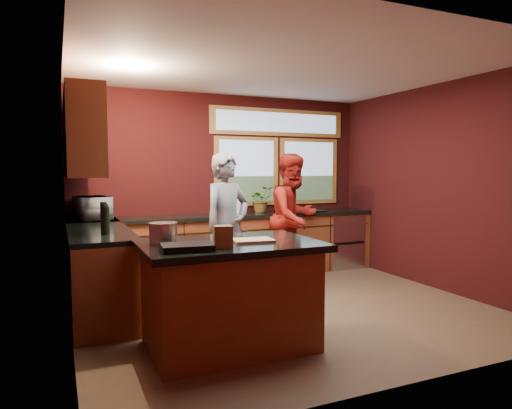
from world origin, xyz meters
TOP-DOWN VIEW (x-y plane):
  - floor at (0.00, 0.00)m, footprint 4.50×4.50m
  - room_shell at (-0.60, 0.32)m, footprint 4.52×4.02m
  - back_counter at (0.20, 1.70)m, footprint 4.50×0.64m
  - left_counter at (-1.95, 0.85)m, footprint 0.64×2.30m
  - island at (-0.96, -0.80)m, footprint 1.55×1.05m
  - person_grey at (-0.47, 0.62)m, footprint 0.76×0.63m
  - person_red at (0.75, 1.20)m, footprint 1.05×0.93m
  - microwave at (-1.92, 1.70)m, footprint 0.49×0.62m
  - potted_plant at (0.49, 1.75)m, footprint 0.35×0.31m
  - paper_towel at (0.08, 1.70)m, footprint 0.12×0.12m
  - cutting_board at (-0.76, -0.85)m, footprint 0.38×0.29m
  - stock_pot at (-1.51, -0.65)m, footprint 0.24×0.24m
  - paper_bag at (-1.11, -1.05)m, footprint 0.17×0.15m
  - black_tray at (-1.41, -1.05)m, footprint 0.43×0.32m

SIDE VIEW (x-z plane):
  - floor at x=0.00m, z-range 0.00..0.00m
  - back_counter at x=0.20m, z-range 0.00..0.93m
  - left_counter at x=-1.95m, z-range 0.00..0.93m
  - island at x=-0.96m, z-range 0.01..0.95m
  - person_grey at x=-0.47m, z-range 0.00..1.78m
  - person_red at x=0.75m, z-range 0.00..1.81m
  - cutting_board at x=-0.76m, z-range 0.94..0.96m
  - black_tray at x=-1.41m, z-range 0.94..0.99m
  - stock_pot at x=-1.51m, z-range 0.94..1.12m
  - paper_bag at x=-1.11m, z-range 0.94..1.12m
  - paper_towel at x=0.08m, z-range 0.93..1.21m
  - microwave at x=-1.92m, z-range 0.93..1.23m
  - potted_plant at x=0.49m, z-range 0.93..1.32m
  - room_shell at x=-0.60m, z-range 0.44..3.15m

